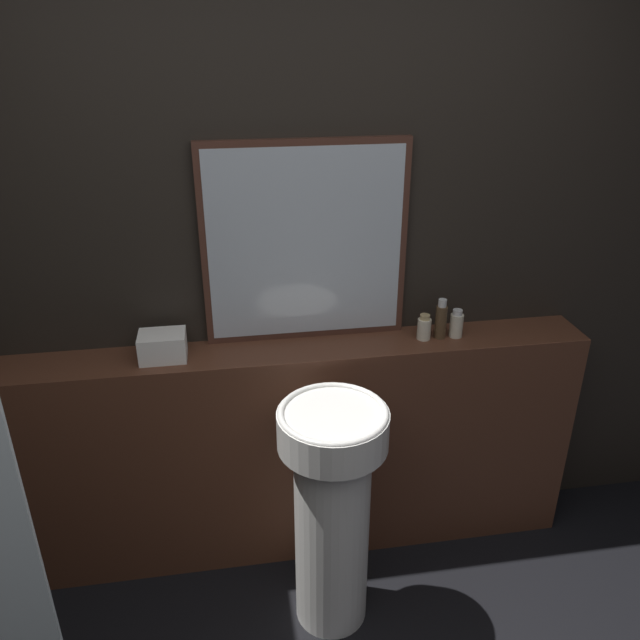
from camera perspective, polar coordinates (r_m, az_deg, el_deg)
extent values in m
cube|color=black|center=(2.48, -2.98, 4.20)|extent=(8.00, 0.06, 2.50)
cube|color=#512D1E|center=(2.72, -2.26, -11.91)|extent=(2.39, 0.24, 1.00)
cylinder|color=silver|center=(2.49, 1.09, -18.90)|extent=(0.28, 0.28, 0.82)
cylinder|color=silver|center=(2.18, 1.19, -9.94)|extent=(0.39, 0.39, 0.13)
torus|color=silver|center=(2.14, 1.21, -8.50)|extent=(0.38, 0.38, 0.02)
cube|color=#47281E|center=(2.40, -1.34, 6.98)|extent=(0.79, 0.03, 0.78)
cube|color=#B2BCC6|center=(2.39, -1.31, 6.92)|extent=(0.74, 0.02, 0.73)
cube|color=white|center=(2.43, -14.19, -2.32)|extent=(0.17, 0.13, 0.10)
cylinder|color=beige|center=(2.54, 9.49, -0.81)|extent=(0.06, 0.06, 0.09)
cylinder|color=tan|center=(2.51, 9.58, 0.27)|extent=(0.04, 0.04, 0.02)
cylinder|color=#4C3823|center=(2.55, 10.98, -0.19)|extent=(0.05, 0.05, 0.14)
cylinder|color=silver|center=(2.51, 11.14, 1.54)|extent=(0.03, 0.03, 0.03)
cylinder|color=beige|center=(2.58, 12.35, -0.49)|extent=(0.05, 0.05, 0.10)
cylinder|color=silver|center=(2.55, 12.47, 0.70)|extent=(0.04, 0.04, 0.02)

